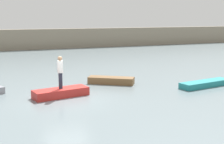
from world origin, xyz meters
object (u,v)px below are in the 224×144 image
person_white_shirt (60,70)px  rowboat_teal (205,84)px  rowboat_brown (111,80)px  rowboat_red (61,93)px

person_white_shirt → rowboat_teal: bearing=-5.7°
rowboat_brown → rowboat_teal: (5.44, -3.15, -0.04)m
rowboat_red → rowboat_teal: rowboat_red is taller
rowboat_teal → person_white_shirt: 9.58m
rowboat_red → rowboat_teal: 9.49m
rowboat_red → rowboat_brown: (4.00, 2.21, -0.01)m
rowboat_brown → person_white_shirt: (-4.00, -2.21, 1.31)m
rowboat_red → rowboat_teal: (9.44, -0.94, -0.05)m
rowboat_red → rowboat_brown: bearing=18.1°
rowboat_brown → person_white_shirt: 4.76m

